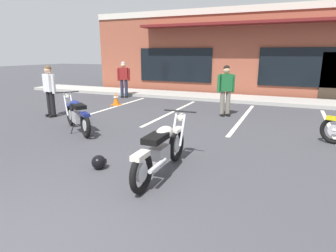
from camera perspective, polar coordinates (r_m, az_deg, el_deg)
The scene contains 11 objects.
ground_plane at distance 6.23m, azimuth -2.60°, elevation -4.89°, with size 80.00×80.00×0.00m, color #3D3D42.
sidewalk_kerb at distance 13.31m, azimuth 11.94°, elevation 5.50°, with size 22.00×1.80×0.14m, color #A8A59E.
brick_storefront_building at distance 16.87m, azimuth 15.00°, elevation 14.00°, with size 15.43×6.16×4.15m.
painted_stall_lines at distance 9.87m, azimuth 7.65°, elevation 2.26°, with size 7.56×4.80×0.01m.
motorcycle_foreground_classic at distance 4.90m, azimuth -1.24°, elevation -4.59°, with size 0.66×2.11×0.98m.
motorcycle_silver_naked at distance 8.01m, azimuth -17.77°, elevation 2.23°, with size 1.83×1.42×0.98m.
person_in_black_shirt at distance 10.12m, azimuth -22.63°, elevation 7.03°, with size 0.61×0.35×1.68m.
person_in_shorts_foreground at distance 9.65m, azimuth 11.49°, elevation 7.54°, with size 0.56×0.42×1.68m.
person_by_back_row at distance 13.71m, azimuth -8.85°, elevation 9.61°, with size 0.59×0.39×1.68m.
helmet_on_pavement at distance 5.38m, azimuth -13.69°, elevation -7.02°, with size 0.26×0.26×0.26m.
traffic_cone at distance 11.79m, azimuth -10.36°, elevation 5.39°, with size 0.34×0.34×0.53m.
Camera 1 is at (2.59, -1.63, 2.06)m, focal length 30.47 mm.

